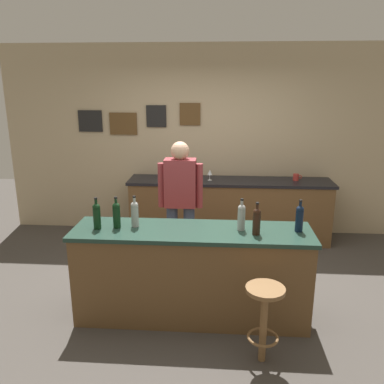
% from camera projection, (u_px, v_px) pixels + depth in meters
% --- Properties ---
extents(ground_plane, '(10.00, 10.00, 0.00)m').
position_uv_depth(ground_plane, '(194.00, 295.00, 4.38)').
color(ground_plane, '#423D38').
extents(back_wall, '(6.00, 0.09, 2.80)m').
position_uv_depth(back_wall, '(203.00, 141.00, 5.95)').
color(back_wall, tan).
rests_on(back_wall, ground_plane).
extents(bar_counter, '(2.27, 0.60, 0.92)m').
position_uv_depth(bar_counter, '(192.00, 274.00, 3.88)').
color(bar_counter, brown).
rests_on(bar_counter, ground_plane).
extents(side_counter, '(2.92, 0.56, 0.90)m').
position_uv_depth(side_counter, '(229.00, 210.00, 5.82)').
color(side_counter, brown).
rests_on(side_counter, ground_plane).
extents(bartender, '(0.52, 0.21, 1.62)m').
position_uv_depth(bartender, '(180.00, 200.00, 4.63)').
color(bartender, '#384766').
rests_on(bartender, ground_plane).
extents(bar_stool, '(0.32, 0.32, 0.68)m').
position_uv_depth(bar_stool, '(264.00, 312.00, 3.24)').
color(bar_stool, brown).
rests_on(bar_stool, ground_plane).
extents(wine_bottle_a, '(0.07, 0.07, 0.31)m').
position_uv_depth(wine_bottle_a, '(97.00, 215.00, 3.74)').
color(wine_bottle_a, black).
rests_on(wine_bottle_a, bar_counter).
extents(wine_bottle_b, '(0.07, 0.07, 0.31)m').
position_uv_depth(wine_bottle_b, '(117.00, 214.00, 3.77)').
color(wine_bottle_b, black).
rests_on(wine_bottle_b, bar_counter).
extents(wine_bottle_c, '(0.07, 0.07, 0.31)m').
position_uv_depth(wine_bottle_c, '(135.00, 213.00, 3.80)').
color(wine_bottle_c, '#999E99').
rests_on(wine_bottle_c, bar_counter).
extents(wine_bottle_d, '(0.07, 0.07, 0.31)m').
position_uv_depth(wine_bottle_d, '(241.00, 216.00, 3.71)').
color(wine_bottle_d, '#999E99').
rests_on(wine_bottle_d, bar_counter).
extents(wine_bottle_e, '(0.07, 0.07, 0.31)m').
position_uv_depth(wine_bottle_e, '(257.00, 220.00, 3.60)').
color(wine_bottle_e, black).
rests_on(wine_bottle_e, bar_counter).
extents(wine_bottle_f, '(0.07, 0.07, 0.31)m').
position_uv_depth(wine_bottle_f, '(299.00, 217.00, 3.68)').
color(wine_bottle_f, black).
rests_on(wine_bottle_f, bar_counter).
extents(wine_glass_a, '(0.07, 0.07, 0.16)m').
position_uv_depth(wine_glass_a, '(189.00, 173.00, 5.62)').
color(wine_glass_a, silver).
rests_on(wine_glass_a, side_counter).
extents(wine_glass_b, '(0.07, 0.07, 0.16)m').
position_uv_depth(wine_glass_b, '(210.00, 173.00, 5.66)').
color(wine_glass_b, silver).
rests_on(wine_glass_b, side_counter).
extents(coffee_mug, '(0.12, 0.08, 0.09)m').
position_uv_depth(coffee_mug, '(296.00, 177.00, 5.67)').
color(coffee_mug, '#B2332D').
rests_on(coffee_mug, side_counter).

